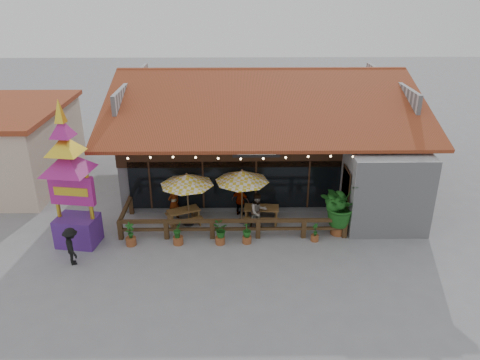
{
  "coord_description": "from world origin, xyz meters",
  "views": [
    {
      "loc": [
        -1.56,
        -18.35,
        10.54
      ],
      "look_at": [
        -1.26,
        1.5,
        1.91
      ],
      "focal_mm": 35.0,
      "sensor_mm": 36.0,
      "label": 1
    }
  ],
  "objects_px": {
    "umbrella_left": "(187,180)",
    "tropical_plant": "(340,205)",
    "picnic_table_right": "(261,212)",
    "pedestrian": "(72,246)",
    "picnic_table_left": "(184,214)",
    "umbrella_right": "(242,176)",
    "thai_sign_tower": "(68,166)"
  },
  "relations": [
    {
      "from": "thai_sign_tower",
      "to": "picnic_table_right",
      "type": "bearing_deg",
      "value": 12.73
    },
    {
      "from": "picnic_table_left",
      "to": "picnic_table_right",
      "type": "xyz_separation_m",
      "value": [
        3.6,
        0.08,
        0.05
      ]
    },
    {
      "from": "umbrella_right",
      "to": "thai_sign_tower",
      "type": "distance_m",
      "value": 7.38
    },
    {
      "from": "picnic_table_left",
      "to": "pedestrian",
      "type": "xyz_separation_m",
      "value": [
        -4.09,
        -3.27,
        0.32
      ]
    },
    {
      "from": "umbrella_right",
      "to": "picnic_table_left",
      "type": "height_order",
      "value": "umbrella_right"
    },
    {
      "from": "umbrella_left",
      "to": "tropical_plant",
      "type": "distance_m",
      "value": 6.85
    },
    {
      "from": "picnic_table_right",
      "to": "thai_sign_tower",
      "type": "xyz_separation_m",
      "value": [
        -7.93,
        -1.79,
        3.08
      ]
    },
    {
      "from": "umbrella_left",
      "to": "tropical_plant",
      "type": "height_order",
      "value": "umbrella_left"
    },
    {
      "from": "picnic_table_right",
      "to": "umbrella_right",
      "type": "bearing_deg",
      "value": 176.26
    },
    {
      "from": "picnic_table_left",
      "to": "picnic_table_right",
      "type": "distance_m",
      "value": 3.61
    },
    {
      "from": "umbrella_right",
      "to": "tropical_plant",
      "type": "distance_m",
      "value": 4.52
    },
    {
      "from": "picnic_table_left",
      "to": "thai_sign_tower",
      "type": "relative_size",
      "value": 0.27
    },
    {
      "from": "thai_sign_tower",
      "to": "picnic_table_left",
      "type": "bearing_deg",
      "value": 21.6
    },
    {
      "from": "umbrella_right",
      "to": "picnic_table_right",
      "type": "xyz_separation_m",
      "value": [
        0.9,
        -0.06,
        -1.78
      ]
    },
    {
      "from": "picnic_table_right",
      "to": "pedestrian",
      "type": "bearing_deg",
      "value": -156.47
    },
    {
      "from": "thai_sign_tower",
      "to": "pedestrian",
      "type": "bearing_deg",
      "value": -81.36
    },
    {
      "from": "picnic_table_right",
      "to": "tropical_plant",
      "type": "relative_size",
      "value": 0.68
    },
    {
      "from": "umbrella_left",
      "to": "umbrella_right",
      "type": "height_order",
      "value": "umbrella_right"
    },
    {
      "from": "picnic_table_right",
      "to": "pedestrian",
      "type": "height_order",
      "value": "pedestrian"
    },
    {
      "from": "picnic_table_left",
      "to": "thai_sign_tower",
      "type": "height_order",
      "value": "thai_sign_tower"
    },
    {
      "from": "thai_sign_tower",
      "to": "tropical_plant",
      "type": "relative_size",
      "value": 2.71
    },
    {
      "from": "thai_sign_tower",
      "to": "tropical_plant",
      "type": "distance_m",
      "value": 11.52
    },
    {
      "from": "picnic_table_left",
      "to": "picnic_table_right",
      "type": "relative_size",
      "value": 1.08
    },
    {
      "from": "umbrella_left",
      "to": "picnic_table_left",
      "type": "distance_m",
      "value": 1.8
    },
    {
      "from": "umbrella_left",
      "to": "umbrella_right",
      "type": "distance_m",
      "value": 2.48
    },
    {
      "from": "umbrella_left",
      "to": "picnic_table_left",
      "type": "height_order",
      "value": "umbrella_left"
    },
    {
      "from": "umbrella_right",
      "to": "thai_sign_tower",
      "type": "height_order",
      "value": "thai_sign_tower"
    },
    {
      "from": "thai_sign_tower",
      "to": "tropical_plant",
      "type": "xyz_separation_m",
      "value": [
        11.29,
        0.66,
        -2.16
      ]
    },
    {
      "from": "picnic_table_left",
      "to": "tropical_plant",
      "type": "xyz_separation_m",
      "value": [
        6.97,
        -1.05,
        0.96
      ]
    },
    {
      "from": "umbrella_right",
      "to": "picnic_table_left",
      "type": "distance_m",
      "value": 3.27
    },
    {
      "from": "picnic_table_left",
      "to": "pedestrian",
      "type": "height_order",
      "value": "pedestrian"
    },
    {
      "from": "umbrella_right",
      "to": "pedestrian",
      "type": "relative_size",
      "value": 1.79
    }
  ]
}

